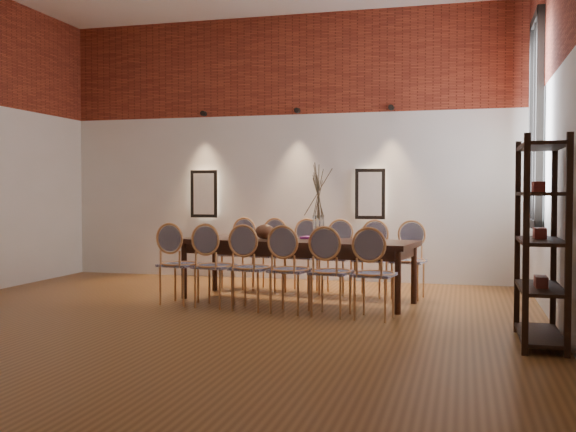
% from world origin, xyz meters
% --- Properties ---
extents(floor, '(7.00, 7.00, 0.02)m').
position_xyz_m(floor, '(0.00, 0.00, -0.01)').
color(floor, brown).
rests_on(floor, ground).
extents(wall_back, '(7.00, 0.10, 4.00)m').
position_xyz_m(wall_back, '(0.00, 3.55, 2.00)').
color(wall_back, silver).
rests_on(wall_back, ground).
extents(wall_right, '(0.10, 7.00, 4.00)m').
position_xyz_m(wall_right, '(3.55, 0.00, 2.00)').
color(wall_right, silver).
rests_on(wall_right, ground).
extents(brick_band_back, '(7.00, 0.02, 1.50)m').
position_xyz_m(brick_band_back, '(0.00, 3.48, 3.25)').
color(brick_band_back, maroon).
rests_on(brick_band_back, ground).
extents(niche_left, '(0.36, 0.06, 0.66)m').
position_xyz_m(niche_left, '(-1.30, 3.45, 1.30)').
color(niche_left, '#FFEAC6').
rests_on(niche_left, wall_back).
extents(niche_right, '(0.36, 0.06, 0.66)m').
position_xyz_m(niche_right, '(1.30, 3.45, 1.30)').
color(niche_right, '#FFEAC6').
rests_on(niche_right, wall_back).
extents(spot_fixture_left, '(0.08, 0.10, 0.08)m').
position_xyz_m(spot_fixture_left, '(-1.30, 3.42, 2.55)').
color(spot_fixture_left, black).
rests_on(spot_fixture_left, wall_back).
extents(spot_fixture_mid, '(0.08, 0.10, 0.08)m').
position_xyz_m(spot_fixture_mid, '(0.20, 3.42, 2.55)').
color(spot_fixture_mid, black).
rests_on(spot_fixture_mid, wall_back).
extents(spot_fixture_right, '(0.08, 0.10, 0.08)m').
position_xyz_m(spot_fixture_right, '(1.60, 3.42, 2.55)').
color(spot_fixture_right, black).
rests_on(spot_fixture_right, wall_back).
extents(window_glass, '(0.02, 0.78, 2.38)m').
position_xyz_m(window_glass, '(3.46, 2.00, 2.15)').
color(window_glass, silver).
rests_on(window_glass, wall_right).
extents(window_frame, '(0.08, 0.90, 2.50)m').
position_xyz_m(window_frame, '(3.44, 2.00, 2.15)').
color(window_frame, black).
rests_on(window_frame, wall_right).
extents(window_mullion, '(0.06, 0.06, 2.40)m').
position_xyz_m(window_mullion, '(3.44, 2.00, 2.15)').
color(window_mullion, black).
rests_on(window_mullion, wall_right).
extents(dining_table, '(2.98, 1.36, 0.75)m').
position_xyz_m(dining_table, '(0.67, 1.49, 0.38)').
color(dining_table, '#38190F').
rests_on(dining_table, floor).
extents(chair_near_a, '(0.50, 0.50, 0.94)m').
position_xyz_m(chair_near_a, '(-0.63, 0.95, 0.47)').
color(chair_near_a, tan).
rests_on(chair_near_a, floor).
extents(chair_near_b, '(0.50, 0.50, 0.94)m').
position_xyz_m(chair_near_b, '(-0.16, 0.87, 0.47)').
color(chair_near_b, tan).
rests_on(chair_near_b, floor).
extents(chair_near_c, '(0.50, 0.50, 0.94)m').
position_xyz_m(chair_near_c, '(0.32, 0.80, 0.47)').
color(chair_near_c, tan).
rests_on(chair_near_c, floor).
extents(chair_near_d, '(0.50, 0.50, 0.94)m').
position_xyz_m(chair_near_d, '(0.79, 0.72, 0.47)').
color(chair_near_d, tan).
rests_on(chair_near_d, floor).
extents(chair_near_e, '(0.50, 0.50, 0.94)m').
position_xyz_m(chair_near_e, '(1.26, 0.65, 0.47)').
color(chair_near_e, tan).
rests_on(chair_near_e, floor).
extents(chair_near_f, '(0.50, 0.50, 0.94)m').
position_xyz_m(chair_near_f, '(1.73, 0.57, 0.47)').
color(chair_near_f, tan).
rests_on(chair_near_f, floor).
extents(chair_far_a, '(0.50, 0.50, 0.94)m').
position_xyz_m(chair_far_a, '(-0.40, 2.41, 0.47)').
color(chair_far_a, tan).
rests_on(chair_far_a, floor).
extents(chair_far_b, '(0.50, 0.50, 0.94)m').
position_xyz_m(chair_far_b, '(0.07, 2.34, 0.47)').
color(chair_far_b, tan).
rests_on(chair_far_b, floor).
extents(chair_far_c, '(0.50, 0.50, 0.94)m').
position_xyz_m(chair_far_c, '(0.55, 2.26, 0.47)').
color(chair_far_c, tan).
rests_on(chair_far_c, floor).
extents(chair_far_d, '(0.50, 0.50, 0.94)m').
position_xyz_m(chair_far_d, '(1.02, 2.19, 0.47)').
color(chair_far_d, tan).
rests_on(chair_far_d, floor).
extents(chair_far_e, '(0.50, 0.50, 0.94)m').
position_xyz_m(chair_far_e, '(1.49, 2.11, 0.47)').
color(chair_far_e, tan).
rests_on(chair_far_e, floor).
extents(chair_far_f, '(0.50, 0.50, 0.94)m').
position_xyz_m(chair_far_f, '(1.96, 2.04, 0.47)').
color(chair_far_f, tan).
rests_on(chair_far_f, floor).
extents(vase, '(0.14, 0.14, 0.30)m').
position_xyz_m(vase, '(0.95, 1.45, 0.90)').
color(vase, silver).
rests_on(vase, dining_table).
extents(dried_branches, '(0.50, 0.50, 0.70)m').
position_xyz_m(dried_branches, '(0.95, 1.45, 1.35)').
color(dried_branches, brown).
rests_on(dried_branches, vase).
extents(bowl, '(0.24, 0.24, 0.18)m').
position_xyz_m(bowl, '(0.26, 1.50, 0.84)').
color(bowl, '#5B321C').
rests_on(bowl, dining_table).
extents(book, '(0.28, 0.22, 0.03)m').
position_xyz_m(book, '(0.83, 1.68, 0.77)').
color(book, '#9B2A8C').
rests_on(book, dining_table).
extents(shelving_rack, '(0.38, 1.00, 1.80)m').
position_xyz_m(shelving_rack, '(3.28, -0.22, 0.90)').
color(shelving_rack, black).
rests_on(shelving_rack, floor).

